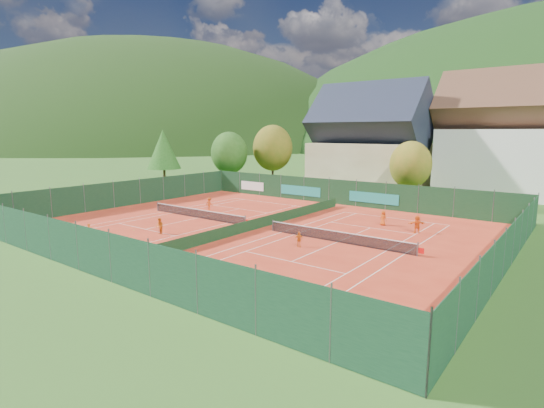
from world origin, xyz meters
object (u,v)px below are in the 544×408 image
Objects in this scene: hotel_block_a at (523,142)px; player_right_far_a at (383,218)px; player_left_mid at (160,226)px; player_right_far_b at (417,224)px; chalet at (370,146)px; player_left_far at (209,204)px; ball_hopper at (334,295)px; player_left_near at (89,232)px; player_right_near at (299,239)px.

player_right_far_a is (-7.51, -27.94, -6.67)m from hotel_block_a.
player_right_far_b is at bearing 55.79° from player_left_mid.
hotel_block_a reaches higher than chalet.
player_right_far_b is at bearing -174.84° from player_left_far.
player_left_far is at bearing 131.99° from player_left_mid.
player_right_far_a is at bearing -105.05° from hotel_block_a.
hotel_block_a is 48.32m from player_left_mid.
chalet is 27.69m from player_left_far.
hotel_block_a reaches higher than ball_hopper.
player_left_mid is (3.01, 4.71, 0.03)m from player_left_near.
player_right_near is at bearing 23.29° from player_right_far_b.
player_right_far_b is (17.46, 13.76, 0.07)m from player_left_mid.
player_right_far_b reaches higher than player_right_near.
player_left_near is 0.95× the size of player_right_far_a.
player_right_far_b reaches higher than ball_hopper.
player_left_mid is 20.36m from player_right_far_a.
chalet is at bearing 112.30° from ball_hopper.
player_right_near is at bearing 132.71° from ball_hopper.
chalet is at bearing -50.24° from player_right_far_a.
player_right_far_a is (-5.39, 19.20, 0.16)m from ball_hopper.
player_left_far is (-26.32, -32.04, -6.67)m from hotel_block_a.
hotel_block_a reaches higher than player_right_far_a.
player_right_near is (11.77, 3.82, -0.11)m from player_left_mid.
player_right_near reaches higher than ball_hopper.
player_right_far_a is at bearing 64.37° from player_left_mid.
chalet is 44.88m from ball_hopper.
player_right_far_a is (16.94, 19.55, 0.03)m from player_left_near.
player_right_far_a is (13.93, 14.84, 0.00)m from player_left_mid.
player_left_far is (-24.20, 15.10, 0.16)m from ball_hopper.
hotel_block_a is 15.17× the size of player_left_far.
player_left_near is (-24.45, -47.49, -6.70)m from hotel_block_a.
chalet reaches higher than ball_hopper.
player_left_far is 0.91× the size of player_right_far_b.
player_right_near is (-9.68, -38.96, -6.79)m from hotel_block_a.
chalet is 0.75× the size of hotel_block_a.
ball_hopper is at bearing -67.70° from chalet.
player_left_far reaches higher than player_left_mid.
chalet is 13.59× the size of player_right_near.
player_right_near is 0.76× the size of player_right_far_b.
player_left_near is 0.96× the size of player_left_far.
player_right_far_b is (22.34, 3.02, 0.07)m from player_left_far.
ball_hopper is 0.56× the size of player_left_far.
player_left_near is at bearing 94.36° from player_left_far.
chalet is 11.38× the size of player_left_far.
hotel_block_a is 15.84× the size of player_left_near.
ball_hopper is 19.95m from player_right_far_a.
player_right_near is 11.23m from player_right_far_a.
player_left_mid is 1.19× the size of player_right_near.
player_left_near is at bearing 5.17° from player_right_far_b.
hotel_block_a is 47.68m from ball_hopper.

